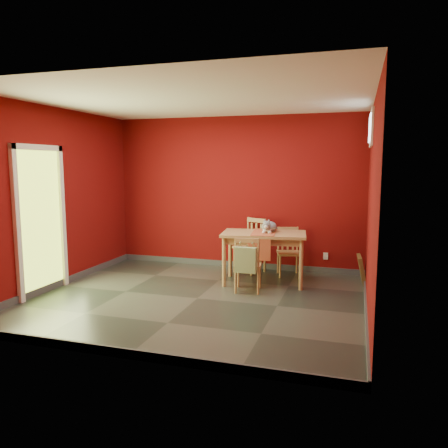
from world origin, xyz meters
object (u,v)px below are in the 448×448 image
(chair_far_right, at_px, (289,251))
(cat, at_px, (269,225))
(picture_frame, at_px, (362,270))
(chair_near, at_px, (248,264))
(chair_far_left, at_px, (251,245))
(dining_table, at_px, (264,239))
(tote_bag, at_px, (246,260))

(chair_far_right, bearing_deg, cat, -113.87)
(cat, xyz_separation_m, picture_frame, (1.41, 0.32, -0.70))
(chair_far_right, xyz_separation_m, chair_near, (-0.42, -1.14, 0.01))
(cat, bearing_deg, chair_far_left, 120.67)
(chair_near, bearing_deg, cat, 72.94)
(dining_table, bearing_deg, picture_frame, 15.27)
(dining_table, bearing_deg, cat, 50.70)
(tote_bag, distance_m, cat, 0.93)
(tote_bag, relative_size, cat, 0.92)
(dining_table, xyz_separation_m, tote_bag, (-0.10, -0.74, -0.19))
(cat, bearing_deg, tote_bag, -107.23)
(chair_far_left, relative_size, chair_near, 1.14)
(chair_far_right, bearing_deg, tote_bag, -106.72)
(dining_table, xyz_separation_m, cat, (0.07, 0.08, 0.22))
(chair_far_right, height_order, picture_frame, chair_far_right)
(chair_near, distance_m, picture_frame, 1.86)
(dining_table, distance_m, chair_far_right, 0.74)
(chair_far_right, xyz_separation_m, cat, (-0.23, -0.53, 0.51))
(tote_bag, xyz_separation_m, picture_frame, (1.58, 1.14, -0.30))
(dining_table, relative_size, tote_bag, 3.18)
(chair_far_left, distance_m, chair_far_right, 0.66)
(tote_bag, height_order, picture_frame, tote_bag)
(chair_near, relative_size, picture_frame, 1.80)
(chair_far_right, relative_size, picture_frame, 1.78)
(chair_far_right, relative_size, chair_near, 0.99)
(tote_bag, bearing_deg, chair_near, 95.03)
(chair_far_right, bearing_deg, dining_table, -116.21)
(dining_table, xyz_separation_m, chair_near, (-0.12, -0.53, -0.29))
(dining_table, bearing_deg, chair_far_right, 63.79)
(chair_near, height_order, tote_bag, chair_near)
(chair_far_right, relative_size, tote_bag, 1.87)
(dining_table, xyz_separation_m, picture_frame, (1.48, 0.40, -0.48))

